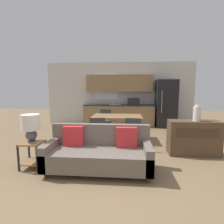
# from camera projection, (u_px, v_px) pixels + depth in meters

# --- Properties ---
(ground_plane) EXTENTS (20.00, 20.00, 0.00)m
(ground_plane) POSITION_uv_depth(u_px,v_px,m) (109.00, 172.00, 3.29)
(ground_plane) COLOR #7F6647
(wall_back) EXTENTS (6.40, 0.07, 2.70)m
(wall_back) POSITION_uv_depth(u_px,v_px,m) (119.00, 94.00, 7.68)
(wall_back) COLOR silver
(wall_back) RESTS_ON ground_plane
(kitchen_counter) EXTENTS (2.97, 0.65, 2.15)m
(kitchen_counter) POSITION_uv_depth(u_px,v_px,m) (119.00, 106.00, 7.45)
(kitchen_counter) COLOR #8E704C
(kitchen_counter) RESTS_ON ground_plane
(refrigerator) EXTENTS (0.81, 0.77, 1.93)m
(refrigerator) POSITION_uv_depth(u_px,v_px,m) (166.00, 104.00, 7.16)
(refrigerator) COLOR black
(refrigerator) RESTS_ON ground_plane
(dining_table) EXTENTS (1.50, 0.94, 0.74)m
(dining_table) POSITION_uv_depth(u_px,v_px,m) (117.00, 118.00, 5.36)
(dining_table) COLOR olive
(dining_table) RESTS_ON ground_plane
(couch) EXTENTS (1.98, 0.80, 0.85)m
(couch) POSITION_uv_depth(u_px,v_px,m) (99.00, 153.00, 3.37)
(couch) COLOR #3D2D1E
(couch) RESTS_ON ground_plane
(side_table) EXTENTS (0.41, 0.41, 0.53)m
(side_table) POSITION_uv_depth(u_px,v_px,m) (33.00, 151.00, 3.45)
(side_table) COLOR olive
(side_table) RESTS_ON ground_plane
(table_lamp) EXTENTS (0.36, 0.36, 0.54)m
(table_lamp) POSITION_uv_depth(u_px,v_px,m) (31.00, 125.00, 3.43)
(table_lamp) COLOR #4C515B
(table_lamp) RESTS_ON side_table
(credenza) EXTENTS (1.16, 0.43, 0.82)m
(credenza) POSITION_uv_depth(u_px,v_px,m) (193.00, 138.00, 4.15)
(credenza) COLOR brown
(credenza) RESTS_ON ground_plane
(vase) EXTENTS (0.17, 0.17, 0.38)m
(vase) POSITION_uv_depth(u_px,v_px,m) (197.00, 113.00, 4.05)
(vase) COLOR beige
(vase) RESTS_ON credenza
(dining_chair_far_left) EXTENTS (0.45, 0.45, 0.83)m
(dining_chair_far_left) POSITION_uv_depth(u_px,v_px,m) (105.00, 119.00, 6.24)
(dining_chair_far_left) COLOR #38383D
(dining_chair_far_left) RESTS_ON ground_plane
(dining_chair_near_right) EXTENTS (0.47, 0.47, 0.83)m
(dining_chair_near_right) POSITION_uv_depth(u_px,v_px,m) (133.00, 131.00, 4.57)
(dining_chair_near_right) COLOR #38383D
(dining_chair_near_right) RESTS_ON ground_plane
(dining_chair_near_left) EXTENTS (0.47, 0.47, 0.83)m
(dining_chair_near_left) POSITION_uv_depth(u_px,v_px,m) (98.00, 130.00, 4.62)
(dining_chair_near_left) COLOR #38383D
(dining_chair_near_left) RESTS_ON ground_plane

